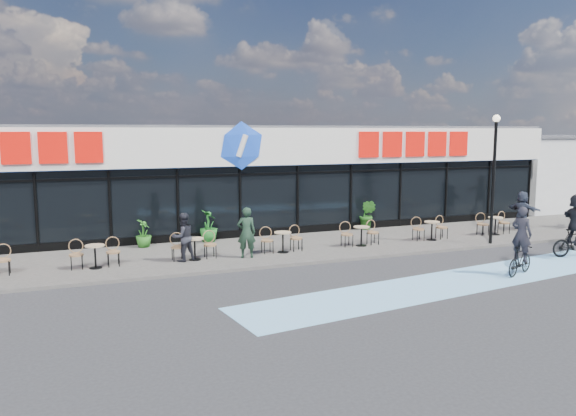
{
  "coord_description": "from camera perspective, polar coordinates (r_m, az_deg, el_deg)",
  "views": [
    {
      "loc": [
        -6.39,
        -14.52,
        4.37
      ],
      "look_at": [
        0.7,
        3.5,
        1.71
      ],
      "focal_mm": 35.0,
      "sensor_mm": 36.0,
      "label": 1
    }
  ],
  "objects": [
    {
      "name": "bistro_set_2",
      "position": [
        18.71,
        -19.02,
        -4.38
      ],
      "size": [
        1.54,
        0.62,
        0.9
      ],
      "color": "#C7B680",
      "rests_on": "sidewalk"
    },
    {
      "name": "bike_lane",
      "position": [
        17.22,
        16.67,
        -7.2
      ],
      "size": [
        14.17,
        4.13,
        0.01
      ],
      "primitive_type": "cube",
      "rotation": [
        0.0,
        0.0,
        0.14
      ],
      "color": "#79B9E5",
      "rests_on": "ground"
    },
    {
      "name": "bistro_set_6",
      "position": [
        22.93,
        14.27,
        -2.0
      ],
      "size": [
        1.54,
        0.62,
        0.9
      ],
      "color": "#C7B680",
      "rests_on": "sidewalk"
    },
    {
      "name": "potted_plant_left",
      "position": [
        21.47,
        -14.48,
        -2.5
      ],
      "size": [
        0.68,
        0.68,
        1.03
      ],
      "primitive_type": "imported",
      "rotation": [
        0.0,
        0.0,
        1.38
      ],
      "color": "#25621C",
      "rests_on": "sidewalk"
    },
    {
      "name": "bistro_set_5",
      "position": [
        21.26,
        7.34,
        -2.58
      ],
      "size": [
        1.54,
        0.62,
        0.9
      ],
      "color": "#C7B680",
      "rests_on": "sidewalk"
    },
    {
      "name": "sidewalk",
      "position": [
        20.53,
        -2.85,
        -4.34
      ],
      "size": [
        44.0,
        5.0,
        0.1
      ],
      "primitive_type": "cube",
      "color": "#5C5852",
      "rests_on": "ground"
    },
    {
      "name": "pedestrian_b",
      "position": [
        26.53,
        22.69,
        -0.22
      ],
      "size": [
        0.77,
        1.62,
        1.68
      ],
      "primitive_type": "imported",
      "rotation": [
        0.0,
        0.0,
        1.76
      ],
      "color": "#30384B",
      "rests_on": "sidewalk"
    },
    {
      "name": "building",
      "position": [
        25.36,
        -6.82,
        3.17
      ],
      "size": [
        30.6,
        6.57,
        4.75
      ],
      "color": "black",
      "rests_on": "ground"
    },
    {
      "name": "potted_plant_right",
      "position": [
        24.72,
        8.08,
        -0.69
      ],
      "size": [
        0.88,
        0.91,
        1.29
      ],
      "primitive_type": "imported",
      "rotation": [
        0.0,
        0.0,
        5.35
      ],
      "color": "#24611B",
      "rests_on": "sidewalk"
    },
    {
      "name": "pedestrian_a",
      "position": [
        26.86,
        22.71,
        -0.3
      ],
      "size": [
        0.8,
        1.48,
        1.52
      ],
      "primitive_type": "imported",
      "rotation": [
        0.0,
        0.0,
        -1.83
      ],
      "color": "#24232B",
      "rests_on": "sidewalk"
    },
    {
      "name": "patron_right",
      "position": [
        18.8,
        -10.61,
        -2.93
      ],
      "size": [
        0.93,
        0.81,
        1.62
      ],
      "primitive_type": "imported",
      "rotation": [
        0.0,
        0.0,
        3.43
      ],
      "color": "#212129",
      "rests_on": "sidewalk"
    },
    {
      "name": "lamp_post",
      "position": [
        22.56,
        20.2,
        3.91
      ],
      "size": [
        0.28,
        0.28,
        4.88
      ],
      "color": "black",
      "rests_on": "sidewalk"
    },
    {
      "name": "cyclist_a",
      "position": [
        18.5,
        22.56,
        -3.95
      ],
      "size": [
        1.58,
        1.0,
        2.11
      ],
      "color": "black",
      "rests_on": "ground"
    },
    {
      "name": "patron_left",
      "position": [
        19.03,
        -4.24,
        -2.5
      ],
      "size": [
        0.71,
        0.54,
        1.74
      ],
      "primitive_type": "imported",
      "rotation": [
        0.0,
        0.0,
        2.93
      ],
      "color": "#1C3223",
      "rests_on": "sidewalk"
    },
    {
      "name": "bistro_set_7",
      "position": [
        24.88,
        20.17,
        -1.48
      ],
      "size": [
        1.54,
        0.62,
        0.9
      ],
      "color": "#C7B680",
      "rests_on": "sidewalk"
    },
    {
      "name": "potted_plant_mid",
      "position": [
        22.0,
        -8.07,
        -1.79
      ],
      "size": [
        0.81,
        0.81,
        1.25
      ],
      "primitive_type": "imported",
      "rotation": [
        0.0,
        0.0,
        1.75
      ],
      "color": "#1C621F",
      "rests_on": "sidewalk"
    },
    {
      "name": "bistro_set_3",
      "position": [
        19.08,
        -9.52,
        -3.82
      ],
      "size": [
        1.54,
        0.62,
        0.9
      ],
      "color": "#C7B680",
      "rests_on": "sidewalk"
    },
    {
      "name": "cyclist_b",
      "position": [
        21.92,
        27.2,
        -1.77
      ],
      "size": [
        1.73,
        1.72,
        2.22
      ],
      "color": "black",
      "rests_on": "ground"
    },
    {
      "name": "ground",
      "position": [
        16.46,
        2.21,
        -7.59
      ],
      "size": [
        120.0,
        120.0,
        0.0
      ],
      "primitive_type": "plane",
      "color": "#28282B",
      "rests_on": "ground"
    },
    {
      "name": "neighbour_building",
      "position": [
        37.15,
        25.02,
        3.53
      ],
      "size": [
        9.2,
        7.2,
        4.11
      ],
      "color": "silver",
      "rests_on": "ground"
    },
    {
      "name": "bistro_set_4",
      "position": [
        19.95,
        -0.62,
        -3.2
      ],
      "size": [
        1.54,
        0.62,
        0.9
      ],
      "color": "#C7B680",
      "rests_on": "sidewalk"
    }
  ]
}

